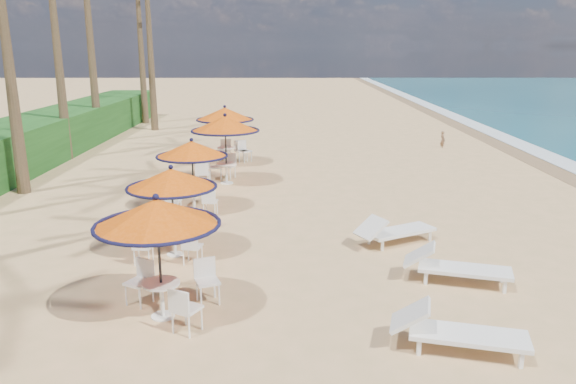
# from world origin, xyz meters

# --- Properties ---
(ground) EXTENTS (160.00, 160.00, 0.00)m
(ground) POSITION_xyz_m (0.00, 0.00, 0.00)
(ground) COLOR tan
(ground) RESTS_ON ground
(station_0) EXTENTS (2.25, 2.25, 2.35)m
(station_0) POSITION_xyz_m (-4.70, -0.06, 1.72)
(station_0) COLOR black
(station_0) RESTS_ON ground
(station_1) EXTENTS (2.11, 2.11, 2.20)m
(station_1) POSITION_xyz_m (-5.17, 3.05, 1.61)
(station_1) COLOR black
(station_1) RESTS_ON ground
(station_2) EXTENTS (2.13, 2.13, 2.22)m
(station_2) POSITION_xyz_m (-5.27, 6.79, 1.63)
(station_2) COLOR black
(station_2) RESTS_ON ground
(station_3) EXTENTS (2.44, 2.44, 2.55)m
(station_3) POSITION_xyz_m (-4.74, 10.32, 1.86)
(station_3) COLOR black
(station_3) RESTS_ON ground
(station_4) EXTENTS (2.39, 2.39, 2.49)m
(station_4) POSITION_xyz_m (-4.98, 13.76, 1.82)
(station_4) COLOR black
(station_4) RESTS_ON ground
(lounger_near) EXTENTS (2.29, 1.19, 0.78)m
(lounger_near) POSITION_xyz_m (0.27, -1.28, 0.37)
(lounger_near) COLOR white
(lounger_near) RESTS_ON ground
(lounger_mid) EXTENTS (2.30, 1.26, 0.79)m
(lounger_mid) POSITION_xyz_m (1.04, 1.48, 0.37)
(lounger_mid) COLOR white
(lounger_mid) RESTS_ON ground
(lounger_far) EXTENTS (2.21, 1.61, 0.77)m
(lounger_far) POSITION_xyz_m (0.20, 3.84, 0.36)
(lounger_far) COLOR white
(lounger_far) RESTS_ON ground
(person) EXTENTS (0.28, 0.36, 0.89)m
(person) POSITION_xyz_m (5.11, 17.63, 0.44)
(person) COLOR #876145
(person) RESTS_ON ground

